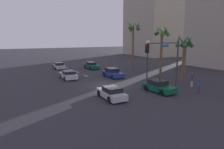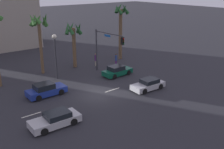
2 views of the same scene
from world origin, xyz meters
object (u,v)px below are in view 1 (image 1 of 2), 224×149
car_0 (68,75)px  car_4 (111,93)px  pedestrian_0 (199,85)px  building_0 (158,16)px  traffic_signal (167,56)px  car_2 (159,86)px  palm_tree_0 (184,48)px  car_1 (113,73)px  car_5 (91,66)px  palm_tree_2 (133,33)px  car_3 (59,66)px  streetlamp (148,52)px  pedestrian_1 (192,79)px  palm_tree_3 (162,37)px

car_0 → car_4: size_ratio=1.07×
pedestrian_0 → building_0: building_0 is taller
car_0 → traffic_signal: 14.89m
car_2 → palm_tree_0: size_ratio=0.61×
car_1 → building_0: (-30.03, 35.62, 13.40)m
car_4 → car_5: car_5 is taller
traffic_signal → palm_tree_2: bearing=162.3°
car_1 → car_3: size_ratio=0.97×
streetlamp → palm_tree_2: palm_tree_2 is taller
pedestrian_1 → palm_tree_3: palm_tree_3 is taller
car_0 → building_0: bearing=123.5°
palm_tree_0 → car_3: bearing=-149.9°
car_2 → palm_tree_3: bearing=136.2°
car_2 → pedestrian_1: bearing=87.1°
car_3 → car_4: bearing=-1.4°
car_3 → car_4: size_ratio=1.06×
traffic_signal → streetlamp: (-6.17, 2.16, 0.10)m
car_0 → pedestrian_1: (12.72, 11.98, 0.42)m
car_4 → palm_tree_0: bearing=99.5°
car_0 → car_1: 6.83m
traffic_signal → pedestrian_1: 4.72m
building_0 → car_1: bearing=-45.0°
car_4 → palm_tree_3: palm_tree_3 is taller
car_3 → building_0: size_ratio=0.15×
palm_tree_2 → car_2: bearing=-23.2°
palm_tree_3 → car_1: bearing=-112.6°
streetlamp → palm_tree_3: palm_tree_3 is taller
car_2 → streetlamp: 8.51m
car_4 → building_0: 59.05m
pedestrian_1 → streetlamp: bearing=-168.5°
car_0 → palm_tree_0: 17.18m
building_0 → streetlamp: bearing=-38.4°
traffic_signal → palm_tree_3: bearing=141.4°
car_4 → traffic_signal: 8.35m
car_1 → palm_tree_0: size_ratio=0.63×
streetlamp → palm_tree_0: palm_tree_0 is taller
palm_tree_0 → car_2: bearing=-69.7°
car_4 → car_5: size_ratio=0.95×
palm_tree_2 → building_0: 40.75m
building_0 → car_0: bearing=-51.6°
traffic_signal → palm_tree_0: bearing=110.2°
car_0 → pedestrian_1: bearing=43.3°
car_5 → car_3: bearing=-118.2°
car_5 → car_4: bearing=-17.7°
traffic_signal → car_5: bearing=-176.1°
traffic_signal → palm_tree_3: (-6.63, 5.30, 2.28)m
pedestrian_0 → palm_tree_2: 17.17m
car_0 → pedestrian_0: (15.11, 10.18, 0.38)m
car_3 → palm_tree_3: palm_tree_3 is taller
car_0 → car_2: 14.16m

